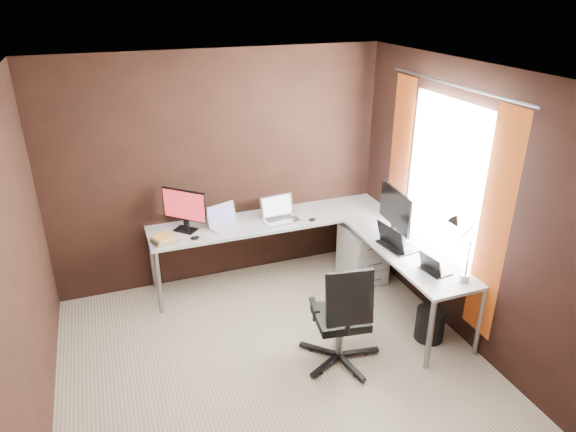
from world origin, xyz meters
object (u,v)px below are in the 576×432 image
object	(u,v)px
laptop_white	(225,222)
wastebasket	(430,324)
laptop_black_big	(395,243)
drawer_pedestal	(363,253)
desk_lamp	(459,241)
monitor_left	(185,208)
laptop_black_small	(433,268)
office_chair	(341,334)
monitor_right	(395,210)
book_stack	(164,239)
laptop_silver	(279,215)

from	to	relation	value
laptop_white	wastebasket	xyz separation A→B (m)	(1.55, -1.57, -0.62)
laptop_black_big	laptop_white	bearing A→B (deg)	46.33
drawer_pedestal	desk_lamp	distance (m)	1.59
monitor_left	laptop_white	bearing A→B (deg)	35.77
laptop_white	laptop_black_small	size ratio (longest dim) A/B	1.45
laptop_black_small	office_chair	xyz separation A→B (m)	(-0.89, -0.01, -0.48)
drawer_pedestal	monitor_left	distance (m)	2.03
drawer_pedestal	monitor_right	bearing A→B (deg)	-82.97
laptop_black_big	book_stack	size ratio (longest dim) A/B	1.48
laptop_white	desk_lamp	size ratio (longest dim) A/B	0.69
monitor_left	book_stack	world-z (taller)	monitor_left
laptop_white	desk_lamp	distance (m)	2.38
wastebasket	office_chair	bearing A→B (deg)	-179.87
laptop_white	wastebasket	world-z (taller)	laptop_white
monitor_left	wastebasket	bearing A→B (deg)	3.66
book_stack	wastebasket	world-z (taller)	book_stack
laptop_black_big	wastebasket	distance (m)	0.83
office_chair	wastebasket	distance (m)	0.94
laptop_white	laptop_silver	xyz separation A→B (m)	(0.60, -0.03, 0.00)
laptop_silver	wastebasket	size ratio (longest dim) A/B	1.26
monitor_left	laptop_silver	size ratio (longest dim) A/B	1.13
monitor_right	laptop_white	size ratio (longest dim) A/B	1.55
laptop_black_big	monitor_left	bearing A→B (deg)	51.45
monitor_left	wastebasket	size ratio (longest dim) A/B	1.42
drawer_pedestal	laptop_silver	distance (m)	1.05
laptop_black_big	office_chair	world-z (taller)	office_chair
monitor_right	laptop_silver	xyz separation A→B (m)	(-0.94, 0.80, -0.24)
laptop_black_big	laptop_black_small	world-z (taller)	laptop_black_big
laptop_silver	wastebasket	xyz separation A→B (m)	(0.95, -1.54, -0.63)
drawer_pedestal	monitor_right	xyz separation A→B (m)	(0.06, -0.48, 0.72)
desk_lamp	monitor_left	bearing A→B (deg)	123.12
laptop_silver	wastebasket	world-z (taller)	laptop_silver
office_chair	book_stack	bearing A→B (deg)	140.47
wastebasket	laptop_black_small	bearing A→B (deg)	169.45
book_stack	wastebasket	size ratio (longest dim) A/B	0.88
monitor_left	wastebasket	distance (m)	2.66
drawer_pedestal	book_stack	bearing A→B (deg)	174.63
wastebasket	laptop_silver	bearing A→B (deg)	121.68
office_chair	wastebasket	size ratio (longest dim) A/B	3.21
laptop_white	office_chair	world-z (taller)	office_chair
monitor_left	drawer_pedestal	bearing A→B (deg)	31.35
book_stack	desk_lamp	distance (m)	2.77
laptop_black_small	book_stack	size ratio (longest dim) A/B	1.02
monitor_right	wastebasket	bearing A→B (deg)	-173.75
laptop_black_small	laptop_black_big	bearing A→B (deg)	0.51
office_chair	wastebasket	bearing A→B (deg)	8.85
drawer_pedestal	office_chair	bearing A→B (deg)	-125.21
laptop_white	wastebasket	size ratio (longest dim) A/B	1.30
monitor_right	laptop_silver	world-z (taller)	monitor_right
drawer_pedestal	laptop_black_big	distance (m)	0.85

